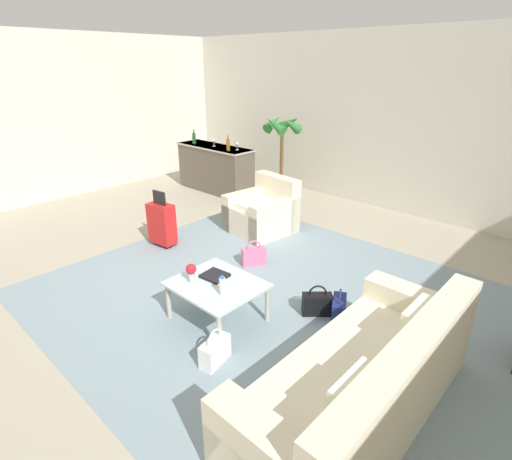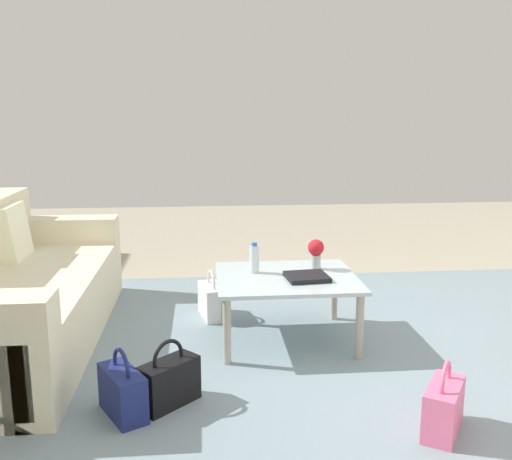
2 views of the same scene
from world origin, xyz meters
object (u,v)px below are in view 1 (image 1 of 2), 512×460
Objects in this scene: coffee_table_book at (215,276)px; wine_bottle_amber at (228,145)px; suitcase_red at (162,223)px; couch at (368,388)px; wine_glass_left_of_centre at (214,141)px; wine_bottle_green at (194,138)px; handbag_navy at (339,308)px; handbag_white at (215,351)px; water_bottle at (222,286)px; handbag_black at (317,304)px; armchair at (264,213)px; wine_glass_leftmost at (193,138)px; handbag_pink at (254,256)px; bar_console at (215,168)px; potted_palm at (282,151)px; wine_glass_right_of_centre at (237,144)px; coffee_table at (217,288)px; flower_vase at (191,271)px.

coffee_table_book is 0.86× the size of wine_bottle_amber.
couch is at bearing -11.90° from suitcase_red.
wine_glass_left_of_centre is 0.53m from wine_bottle_green.
handbag_navy is (4.96, -2.10, -0.94)m from wine_bottle_green.
wine_bottle_amber is 0.84× the size of handbag_white.
coffee_table_book is at bearing -41.65° from wine_glass_left_of_centre.
suitcase_red is (-2.20, 0.80, -0.17)m from water_bottle.
handbag_black is at bearing -30.68° from wine_bottle_amber.
wine_glass_leftmost reaches higher than armchair.
handbag_white and handbag_navy have the same top height.
couch reaches higher than water_bottle.
wine_glass_left_of_centre reaches higher than couch.
bar_console is at bearing 146.62° from handbag_pink.
wine_glass_leftmost is 1.15m from wine_bottle_amber.
coffee_table_book is at bearing -67.37° from handbag_pink.
potted_palm reaches higher than handbag_white.
wine_glass_left_of_centre is 4.89m from handbag_black.
handbag_pink is at bearing 106.46° from coffee_table_book.
wine_glass_left_of_centre is at bearing -90.00° from bar_console.
water_bottle is at bearing -46.50° from wine_glass_right_of_centre.
bar_console is (-3.38, 3.02, 0.04)m from coffee_table_book.
coffee_table is 1.32m from handbag_navy.
coffee_table_book is at bearing -139.38° from handbag_black.
suitcase_red is 2.96m from handbag_navy.
suitcase_red is 1.52m from handbag_pink.
potted_palm is (-2.20, 3.70, 0.56)m from coffee_table.
handbag_navy is at bearing -28.27° from wine_bottle_amber.
potted_palm is at bearing 18.66° from wine_glass_leftmost.
suitcase_red is at bearing 155.57° from coffee_table_book.
handbag_black is 0.24m from handbag_navy.
coffee_table is at bearing -59.23° from armchair.
coffee_table_book is at bearing -142.79° from handbag_navy.
coffee_table is at bearing -47.52° from wine_glass_right_of_centre.
bar_console is 5.04× the size of handbag_black.
wine_bottle_amber is 4.39m from handbag_black.
coffee_table_book is at bearing -41.78° from bar_console.
water_bottle is (-1.60, -0.00, 0.23)m from couch.
armchair is 6.54× the size of wine_glass_right_of_centre.
water_bottle is at bearing 127.35° from handbag_white.
handbag_pink is (-0.36, 1.32, -0.43)m from flower_vase.
suitcase_red is at bearing -57.84° from wine_glass_left_of_centre.
flower_vase is at bearing -48.77° from wine_bottle_amber.
armchair is 3.18m from handbag_white.
water_bottle is (1.49, -2.27, 0.23)m from armchair.
handbag_white and handbag_pink have the same top height.
wine_glass_right_of_centre is 0.51× the size of wine_bottle_green.
flower_vase is at bearing -178.58° from couch.
couch is 1.41m from handbag_black.
wine_bottle_green is 5.75m from handbag_white.
wine_glass_leftmost is at bearing 143.86° from water_bottle.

